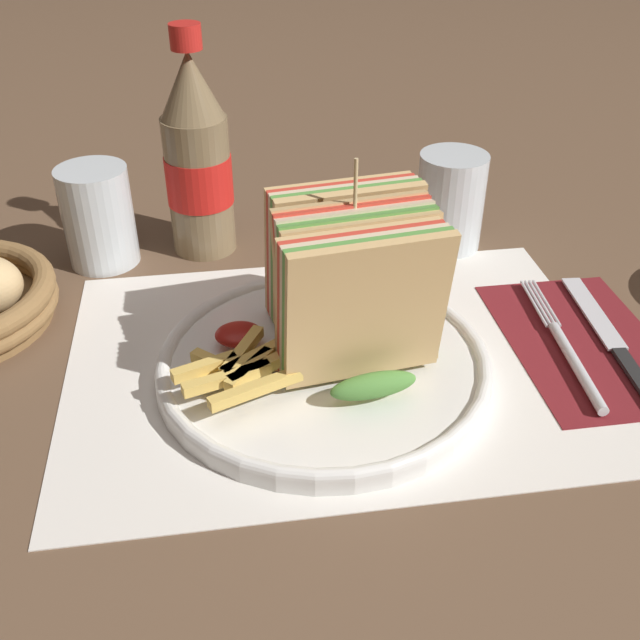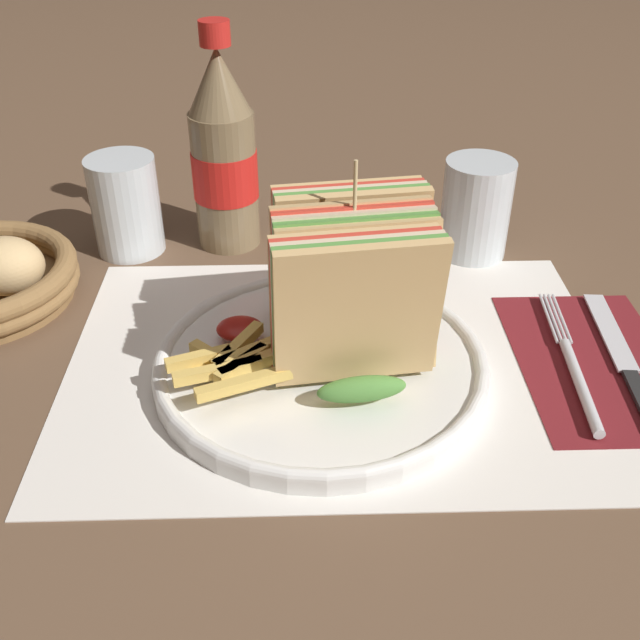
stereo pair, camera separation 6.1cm
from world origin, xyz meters
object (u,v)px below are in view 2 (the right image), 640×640
club_sandwich (352,284)px  coke_bottle_near (224,155)px  glass_far (127,212)px  plate_main (321,364)px  glass_near (475,214)px  knife (623,359)px  fork (575,370)px

club_sandwich → coke_bottle_near: size_ratio=0.74×
glass_far → coke_bottle_near: bearing=8.1°
plate_main → coke_bottle_near: bearing=111.2°
plate_main → glass_far: 0.30m
glass_near → glass_far: size_ratio=1.00×
knife → glass_far: bearing=158.7°
plate_main → glass_near: 0.26m
plate_main → club_sandwich: club_sandwich is taller
coke_bottle_near → glass_near: bearing=-7.3°
knife → glass_far: size_ratio=1.93×
coke_bottle_near → knife: bearing=-33.8°
coke_bottle_near → glass_far: coke_bottle_near is taller
glass_near → fork: bearing=-78.7°
glass_far → plate_main: bearing=-48.6°
plate_main → coke_bottle_near: 0.27m
club_sandwich → coke_bottle_near: coke_bottle_near is taller
club_sandwich → fork: (0.18, -0.02, -0.07)m
club_sandwich → knife: bearing=-1.9°
club_sandwich → glass_near: bearing=53.8°
fork → glass_far: (-0.40, 0.23, 0.04)m
club_sandwich → fork: club_sandwich is taller
plate_main → club_sandwich: bearing=24.4°
knife → coke_bottle_near: (-0.35, 0.23, 0.09)m
club_sandwich → knife: 0.24m
plate_main → knife: 0.25m
coke_bottle_near → plate_main: bearing=-68.8°
knife → fork: bearing=-156.4°
club_sandwich → glass_near: size_ratio=1.66×
club_sandwich → glass_near: (0.14, 0.19, -0.03)m
glass_near → knife: bearing=-65.7°
plate_main → fork: size_ratio=1.42×
knife → glass_near: size_ratio=1.93×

